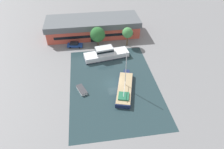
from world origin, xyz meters
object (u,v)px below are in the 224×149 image
(motor_cruiser, at_px, (106,54))
(small_dinghy, at_px, (82,90))
(warehouse_building, at_px, (93,26))
(quay_tree_by_water, at_px, (128,33))
(parked_car, at_px, (75,45))
(sailboat_moored, at_px, (125,88))
(quay_tree_near_building, at_px, (98,35))

(motor_cruiser, bearing_deg, small_dinghy, 141.46)
(warehouse_building, xyz_separation_m, small_dinghy, (-4.73, -27.60, -2.45))
(warehouse_building, distance_m, small_dinghy, 28.11)
(quay_tree_by_water, height_order, small_dinghy, quay_tree_by_water)
(parked_car, xyz_separation_m, motor_cruiser, (8.82, -7.02, 0.38))
(warehouse_building, xyz_separation_m, sailboat_moored, (5.27, -28.80, -2.17))
(sailboat_moored, xyz_separation_m, motor_cruiser, (-2.72, 14.13, 0.60))
(quay_tree_near_building, height_order, motor_cruiser, quay_tree_near_building)
(warehouse_building, bearing_deg, sailboat_moored, -79.65)
(sailboat_moored, bearing_deg, small_dinghy, -171.36)
(quay_tree_by_water, bearing_deg, small_dinghy, -128.05)
(quay_tree_by_water, distance_m, small_dinghy, 24.02)
(motor_cruiser, bearing_deg, warehouse_building, 0.74)
(quay_tree_near_building, distance_m, small_dinghy, 20.42)
(parked_car, bearing_deg, motor_cruiser, 60.93)
(parked_car, bearing_deg, quay_tree_by_water, 94.85)
(quay_tree_near_building, bearing_deg, small_dinghy, -106.28)
(motor_cruiser, distance_m, small_dinghy, 14.87)
(sailboat_moored, distance_m, small_dinghy, 10.08)
(quay_tree_by_water, xyz_separation_m, motor_cruiser, (-7.31, -5.72, -3.12))
(quay_tree_by_water, bearing_deg, quay_tree_near_building, 176.11)
(parked_car, relative_size, motor_cruiser, 0.37)
(quay_tree_near_building, distance_m, quay_tree_by_water, 9.00)
(parked_car, distance_m, sailboat_moored, 24.09)
(quay_tree_near_building, relative_size, sailboat_moored, 0.51)
(parked_car, xyz_separation_m, sailboat_moored, (11.53, -21.15, -0.22))
(quay_tree_near_building, bearing_deg, warehouse_building, 96.13)
(quay_tree_by_water, height_order, parked_car, quay_tree_by_water)
(warehouse_building, xyz_separation_m, quay_tree_near_building, (0.90, -8.34, 1.33))
(small_dinghy, bearing_deg, sailboat_moored, -28.68)
(quay_tree_near_building, bearing_deg, motor_cruiser, -75.31)
(quay_tree_by_water, bearing_deg, motor_cruiser, -141.97)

